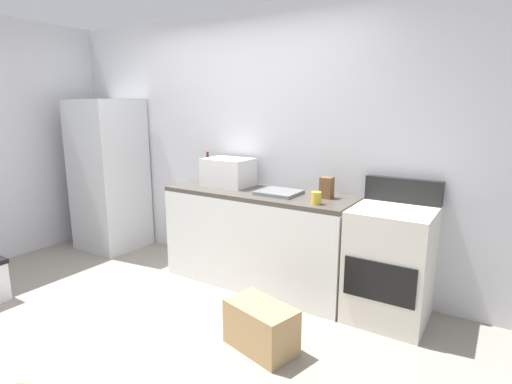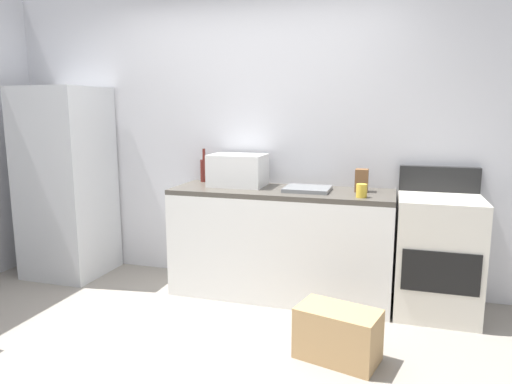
{
  "view_description": "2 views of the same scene",
  "coord_description": "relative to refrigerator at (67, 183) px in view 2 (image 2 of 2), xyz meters",
  "views": [
    {
      "loc": [
        2.22,
        -1.87,
        1.66
      ],
      "look_at": [
        0.58,
        0.72,
        1.01
      ],
      "focal_mm": 28.19,
      "sensor_mm": 36.0,
      "label": 1
    },
    {
      "loc": [
        1.16,
        -2.4,
        1.52
      ],
      "look_at": [
        0.23,
        0.73,
        0.95
      ],
      "focal_mm": 32.21,
      "sensor_mm": 36.0,
      "label": 2
    }
  ],
  "objects": [
    {
      "name": "ground_plane",
      "position": [
        1.75,
        -1.15,
        -0.87
      ],
      "size": [
        6.0,
        6.0,
        0.0
      ],
      "primitive_type": "plane",
      "color": "gray"
    },
    {
      "name": "wall_back",
      "position": [
        1.75,
        0.4,
        0.43
      ],
      "size": [
        5.0,
        0.1,
        2.6
      ],
      "primitive_type": "cube",
      "color": "silver",
      "rests_on": "ground_plane"
    },
    {
      "name": "kitchen_counter",
      "position": [
        2.05,
        0.05,
        -0.42
      ],
      "size": [
        1.8,
        0.6,
        0.9
      ],
      "color": "white",
      "rests_on": "ground_plane"
    },
    {
      "name": "refrigerator",
      "position": [
        0.0,
        0.0,
        0.0
      ],
      "size": [
        0.68,
        0.66,
        1.75
      ],
      "primitive_type": "cube",
      "color": "silver",
      "rests_on": "ground_plane"
    },
    {
      "name": "stove_oven",
      "position": [
        3.27,
        0.06,
        -0.41
      ],
      "size": [
        0.6,
        0.61,
        1.1
      ],
      "color": "silver",
      "rests_on": "ground_plane"
    },
    {
      "name": "microwave",
      "position": [
        1.65,
        0.13,
        0.16
      ],
      "size": [
        0.46,
        0.34,
        0.27
      ],
      "primitive_type": "cube",
      "color": "white",
      "rests_on": "kitchen_counter"
    },
    {
      "name": "sink_basin",
      "position": [
        2.27,
        0.05,
        0.04
      ],
      "size": [
        0.36,
        0.32,
        0.03
      ],
      "primitive_type": "cube",
      "color": "slate",
      "rests_on": "kitchen_counter"
    },
    {
      "name": "wine_bottle",
      "position": [
        1.28,
        0.26,
        0.14
      ],
      "size": [
        0.07,
        0.07,
        0.3
      ],
      "color": "#591E19",
      "rests_on": "kitchen_counter"
    },
    {
      "name": "coffee_mug",
      "position": [
        2.7,
        -0.12,
        0.08
      ],
      "size": [
        0.08,
        0.08,
        0.1
      ],
      "primitive_type": "cylinder",
      "color": "gold",
      "rests_on": "kitchen_counter"
    },
    {
      "name": "knife_block",
      "position": [
        2.68,
        0.13,
        0.12
      ],
      "size": [
        0.1,
        0.1,
        0.18
      ],
      "primitive_type": "cube",
      "color": "brown",
      "rests_on": "kitchen_counter"
    },
    {
      "name": "cardboard_box_large",
      "position": [
        2.64,
        -0.86,
        -0.71
      ],
      "size": [
        0.55,
        0.4,
        0.33
      ],
      "primitive_type": "cube",
      "rotation": [
        0.0,
        0.0,
        -0.26
      ],
      "color": "tan",
      "rests_on": "ground_plane"
    }
  ]
}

